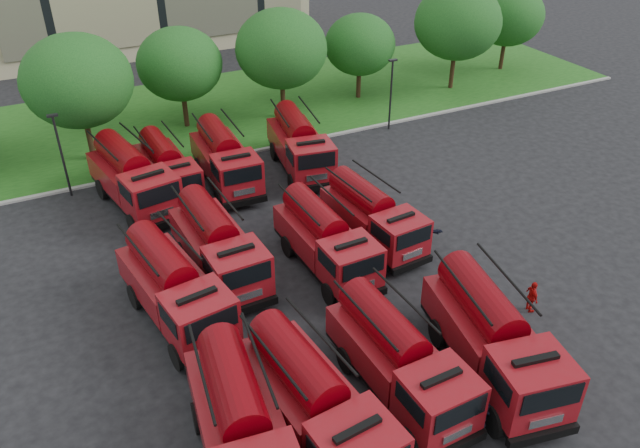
# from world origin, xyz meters

# --- Properties ---
(ground) EXTENTS (140.00, 140.00, 0.00)m
(ground) POSITION_xyz_m (0.00, 0.00, 0.00)
(ground) COLOR black
(ground) RESTS_ON ground
(lawn) EXTENTS (70.00, 16.00, 0.12)m
(lawn) POSITION_xyz_m (0.00, 26.00, 0.06)
(lawn) COLOR #194A13
(lawn) RESTS_ON ground
(curb) EXTENTS (70.00, 0.30, 0.14)m
(curb) POSITION_xyz_m (0.00, 17.90, 0.07)
(curb) COLOR gray
(curb) RESTS_ON ground
(tree_2) EXTENTS (6.72, 6.72, 8.22)m
(tree_2) POSITION_xyz_m (-8.00, 21.50, 5.35)
(tree_2) COLOR #382314
(tree_2) RESTS_ON ground
(tree_3) EXTENTS (5.88, 5.88, 7.19)m
(tree_3) POSITION_xyz_m (-1.00, 24.00, 4.68)
(tree_3) COLOR #382314
(tree_3) RESTS_ON ground
(tree_4) EXTENTS (6.55, 6.55, 8.01)m
(tree_4) POSITION_xyz_m (6.00, 22.50, 5.22)
(tree_4) COLOR #382314
(tree_4) RESTS_ON ground
(tree_5) EXTENTS (5.46, 5.46, 6.68)m
(tree_5) POSITION_xyz_m (13.00, 23.50, 4.35)
(tree_5) COLOR #382314
(tree_5) RESTS_ON ground
(tree_6) EXTENTS (6.89, 6.89, 8.42)m
(tree_6) POSITION_xyz_m (21.00, 22.00, 5.49)
(tree_6) COLOR #382314
(tree_6) RESTS_ON ground
(tree_7) EXTENTS (6.05, 6.05, 7.39)m
(tree_7) POSITION_xyz_m (28.00, 24.00, 4.82)
(tree_7) COLOR #382314
(tree_7) RESTS_ON ground
(lamp_post_0) EXTENTS (0.60, 0.25, 5.11)m
(lamp_post_0) POSITION_xyz_m (-10.00, 17.20, 2.90)
(lamp_post_0) COLOR black
(lamp_post_0) RESTS_ON ground
(lamp_post_1) EXTENTS (0.60, 0.25, 5.11)m
(lamp_post_1) POSITION_xyz_m (12.00, 17.20, 2.90)
(lamp_post_1) COLOR black
(lamp_post_1) RESTS_ON ground
(fire_truck_0) EXTENTS (3.51, 7.83, 3.45)m
(fire_truck_0) POSITION_xyz_m (-7.29, -4.73, 1.73)
(fire_truck_0) COLOR black
(fire_truck_0) RESTS_ON ground
(fire_truck_1) EXTENTS (3.35, 7.76, 3.43)m
(fire_truck_1) POSITION_xyz_m (-4.72, -4.84, 1.73)
(fire_truck_1) COLOR black
(fire_truck_1) RESTS_ON ground
(fire_truck_2) EXTENTS (2.83, 7.26, 3.27)m
(fire_truck_2) POSITION_xyz_m (-0.93, -4.25, 1.65)
(fire_truck_2) COLOR black
(fire_truck_2) RESTS_ON ground
(fire_truck_3) EXTENTS (4.06, 8.11, 3.53)m
(fire_truck_3) POSITION_xyz_m (2.85, -5.00, 1.78)
(fire_truck_3) COLOR black
(fire_truck_3) RESTS_ON ground
(fire_truck_4) EXTENTS (3.66, 7.79, 3.41)m
(fire_truck_4) POSITION_xyz_m (-7.30, 3.52, 1.72)
(fire_truck_4) COLOR black
(fire_truck_4) RESTS_ON ground
(fire_truck_5) EXTENTS (2.99, 7.56, 3.40)m
(fire_truck_5) POSITION_xyz_m (-4.60, 5.82, 1.71)
(fire_truck_5) COLOR black
(fire_truck_5) RESTS_ON ground
(fire_truck_6) EXTENTS (2.79, 7.20, 3.24)m
(fire_truck_6) POSITION_xyz_m (0.23, 4.10, 1.63)
(fire_truck_6) COLOR black
(fire_truck_6) RESTS_ON ground
(fire_truck_7) EXTENTS (2.96, 7.01, 3.11)m
(fire_truck_7) POSITION_xyz_m (3.42, 5.07, 1.57)
(fire_truck_7) COLOR black
(fire_truck_7) RESTS_ON ground
(fire_truck_8) EXTENTS (3.97, 8.11, 3.54)m
(fire_truck_8) POSITION_xyz_m (-6.76, 14.31, 1.78)
(fire_truck_8) COLOR black
(fire_truck_8) RESTS_ON ground
(fire_truck_9) EXTENTS (2.74, 6.92, 3.10)m
(fire_truck_9) POSITION_xyz_m (-4.64, 15.06, 1.56)
(fire_truck_9) COLOR black
(fire_truck_9) RESTS_ON ground
(fire_truck_10) EXTENTS (2.95, 7.47, 3.36)m
(fire_truck_10) POSITION_xyz_m (-1.25, 14.52, 1.69)
(fire_truck_10) COLOR black
(fire_truck_10) RESTS_ON ground
(fire_truck_11) EXTENTS (3.75, 7.83, 3.42)m
(fire_truck_11) POSITION_xyz_m (3.56, 14.25, 1.72)
(fire_truck_11) COLOR black
(fire_truck_11) RESTS_ON ground
(firefighter_1) EXTENTS (0.85, 0.58, 1.59)m
(firefighter_1) POSITION_xyz_m (0.69, -7.37, 0.00)
(firefighter_1) COLOR black
(firefighter_1) RESTS_ON ground
(firefighter_2) EXTENTS (0.76, 1.03, 1.57)m
(firefighter_2) POSITION_xyz_m (6.96, -2.92, 0.00)
(firefighter_2) COLOR #AE0E0D
(firefighter_2) RESTS_ON ground
(firefighter_3) EXTENTS (1.19, 0.73, 1.74)m
(firefighter_3) POSITION_xyz_m (3.22, -3.45, 0.00)
(firefighter_3) COLOR black
(firefighter_3) RESTS_ON ground
(firefighter_4) EXTENTS (0.93, 0.92, 1.61)m
(firefighter_4) POSITION_xyz_m (-7.40, 1.87, 0.00)
(firefighter_4) COLOR black
(firefighter_4) RESTS_ON ground
(firefighter_5) EXTENTS (1.97, 1.54, 1.96)m
(firefighter_5) POSITION_xyz_m (5.44, 3.18, 0.00)
(firefighter_5) COLOR black
(firefighter_5) RESTS_ON ground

